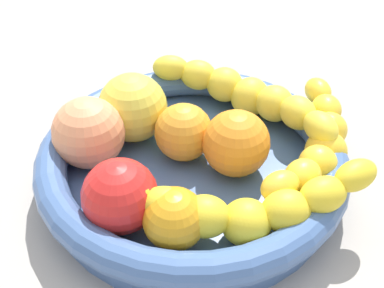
{
  "coord_description": "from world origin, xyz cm",
  "views": [
    {
      "loc": [
        34.79,
        -3.96,
        36.52
      ],
      "look_at": [
        0.0,
        0.0,
        7.97
      ],
      "focal_mm": 45.22,
      "sensor_mm": 36.0,
      "label": 1
    }
  ],
  "objects_px": {
    "fruit_bowl": "(192,163)",
    "orange_mid_right": "(236,143)",
    "banana_draped_left": "(246,94)",
    "banana_draped_right": "(318,143)",
    "banana_arching_top": "(246,206)",
    "peach_blush": "(89,133)",
    "tomato_red": "(120,196)",
    "apple_yellow": "(133,108)",
    "orange_front": "(184,132)",
    "orange_mid_left": "(174,219)"
  },
  "relations": [
    {
      "from": "banana_draped_right",
      "to": "tomato_red",
      "type": "xyz_separation_m",
      "value": [
        0.06,
        -0.19,
        0.01
      ]
    },
    {
      "from": "fruit_bowl",
      "to": "orange_mid_right",
      "type": "xyz_separation_m",
      "value": [
        0.01,
        0.04,
        0.03
      ]
    },
    {
      "from": "banana_draped_right",
      "to": "orange_front",
      "type": "height_order",
      "value": "orange_front"
    },
    {
      "from": "tomato_red",
      "to": "apple_yellow",
      "type": "distance_m",
      "value": 0.12
    },
    {
      "from": "banana_arching_top",
      "to": "apple_yellow",
      "type": "relative_size",
      "value": 3.35
    },
    {
      "from": "orange_mid_right",
      "to": "apple_yellow",
      "type": "xyz_separation_m",
      "value": [
        -0.06,
        -0.09,
        0.0
      ]
    },
    {
      "from": "tomato_red",
      "to": "apple_yellow",
      "type": "bearing_deg",
      "value": 173.97
    },
    {
      "from": "banana_draped_left",
      "to": "orange_front",
      "type": "bearing_deg",
      "value": -52.25
    },
    {
      "from": "banana_draped_left",
      "to": "banana_draped_right",
      "type": "height_order",
      "value": "banana_draped_left"
    },
    {
      "from": "peach_blush",
      "to": "banana_draped_left",
      "type": "bearing_deg",
      "value": 108.73
    },
    {
      "from": "fruit_bowl",
      "to": "apple_yellow",
      "type": "height_order",
      "value": "apple_yellow"
    },
    {
      "from": "orange_mid_left",
      "to": "peach_blush",
      "type": "height_order",
      "value": "peach_blush"
    },
    {
      "from": "fruit_bowl",
      "to": "peach_blush",
      "type": "relative_size",
      "value": 4.26
    },
    {
      "from": "banana_arching_top",
      "to": "orange_mid_right",
      "type": "height_order",
      "value": "orange_mid_right"
    },
    {
      "from": "orange_mid_left",
      "to": "orange_mid_right",
      "type": "height_order",
      "value": "orange_mid_right"
    },
    {
      "from": "fruit_bowl",
      "to": "tomato_red",
      "type": "relative_size",
      "value": 4.62
    },
    {
      "from": "fruit_bowl",
      "to": "orange_front",
      "type": "distance_m",
      "value": 0.03
    },
    {
      "from": "banana_arching_top",
      "to": "orange_mid_right",
      "type": "relative_size",
      "value": 3.72
    },
    {
      "from": "banana_draped_left",
      "to": "orange_mid_right",
      "type": "xyz_separation_m",
      "value": [
        0.08,
        -0.03,
        0.0
      ]
    },
    {
      "from": "peach_blush",
      "to": "apple_yellow",
      "type": "xyz_separation_m",
      "value": [
        -0.04,
        0.04,
        0.0
      ]
    },
    {
      "from": "orange_mid_left",
      "to": "peach_blush",
      "type": "xyz_separation_m",
      "value": [
        -0.11,
        -0.07,
        0.01
      ]
    },
    {
      "from": "peach_blush",
      "to": "tomato_red",
      "type": "relative_size",
      "value": 1.08
    },
    {
      "from": "banana_arching_top",
      "to": "apple_yellow",
      "type": "bearing_deg",
      "value": -148.56
    },
    {
      "from": "orange_front",
      "to": "orange_mid_right",
      "type": "xyz_separation_m",
      "value": [
        0.03,
        0.05,
        0.0
      ]
    },
    {
      "from": "banana_draped_right",
      "to": "orange_mid_right",
      "type": "relative_size",
      "value": 2.76
    },
    {
      "from": "orange_mid_right",
      "to": "banana_draped_right",
      "type": "bearing_deg",
      "value": 88.28
    },
    {
      "from": "orange_mid_left",
      "to": "orange_mid_right",
      "type": "bearing_deg",
      "value": 141.55
    },
    {
      "from": "peach_blush",
      "to": "orange_mid_right",
      "type": "bearing_deg",
      "value": 78.51
    },
    {
      "from": "tomato_red",
      "to": "banana_draped_right",
      "type": "bearing_deg",
      "value": 106.49
    },
    {
      "from": "orange_front",
      "to": "banana_draped_left",
      "type": "bearing_deg",
      "value": 127.75
    },
    {
      "from": "banana_draped_left",
      "to": "orange_mid_right",
      "type": "bearing_deg",
      "value": -17.86
    },
    {
      "from": "orange_mid_right",
      "to": "tomato_red",
      "type": "height_order",
      "value": "same"
    },
    {
      "from": "banana_draped_right",
      "to": "orange_front",
      "type": "bearing_deg",
      "value": -102.98
    },
    {
      "from": "banana_draped_right",
      "to": "tomato_red",
      "type": "height_order",
      "value": "tomato_red"
    },
    {
      "from": "banana_draped_right",
      "to": "banana_arching_top",
      "type": "bearing_deg",
      "value": -48.15
    },
    {
      "from": "fruit_bowl",
      "to": "orange_mid_left",
      "type": "relative_size",
      "value": 5.69
    },
    {
      "from": "banana_arching_top",
      "to": "orange_mid_left",
      "type": "xyz_separation_m",
      "value": [
        0.0,
        -0.06,
        -0.0
      ]
    },
    {
      "from": "apple_yellow",
      "to": "banana_arching_top",
      "type": "bearing_deg",
      "value": 31.44
    },
    {
      "from": "peach_blush",
      "to": "apple_yellow",
      "type": "bearing_deg",
      "value": 130.61
    },
    {
      "from": "banana_draped_right",
      "to": "orange_mid_right",
      "type": "bearing_deg",
      "value": -91.72
    },
    {
      "from": "orange_mid_right",
      "to": "peach_blush",
      "type": "xyz_separation_m",
      "value": [
        -0.03,
        -0.14,
        0.0
      ]
    },
    {
      "from": "peach_blush",
      "to": "banana_draped_right",
      "type": "bearing_deg",
      "value": 82.03
    },
    {
      "from": "banana_draped_left",
      "to": "orange_front",
      "type": "height_order",
      "value": "orange_front"
    },
    {
      "from": "banana_arching_top",
      "to": "orange_front",
      "type": "distance_m",
      "value": 0.11
    },
    {
      "from": "banana_draped_left",
      "to": "banana_draped_right",
      "type": "bearing_deg",
      "value": 31.15
    },
    {
      "from": "banana_draped_left",
      "to": "orange_mid_right",
      "type": "height_order",
      "value": "orange_mid_right"
    },
    {
      "from": "fruit_bowl",
      "to": "orange_mid_left",
      "type": "xyz_separation_m",
      "value": [
        0.09,
        -0.02,
        0.02
      ]
    },
    {
      "from": "orange_mid_left",
      "to": "banana_draped_left",
      "type": "bearing_deg",
      "value": 150.94
    },
    {
      "from": "banana_arching_top",
      "to": "apple_yellow",
      "type": "xyz_separation_m",
      "value": [
        -0.14,
        -0.09,
        0.0
      ]
    },
    {
      "from": "banana_draped_left",
      "to": "apple_yellow",
      "type": "relative_size",
      "value": 2.47
    }
  ]
}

